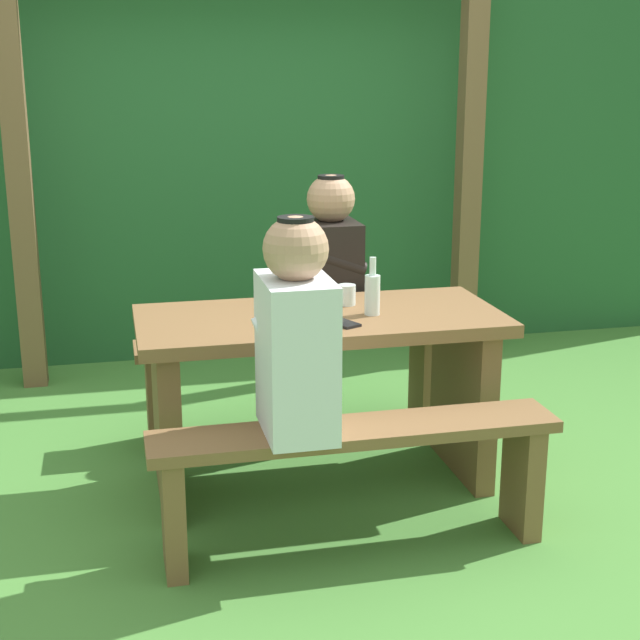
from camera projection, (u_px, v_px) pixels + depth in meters
ground_plane at (320, 483)px, 3.73m from camera, size 12.00×12.00×0.00m
hedge_backdrop at (234, 151)px, 5.64m from camera, size 6.40×1.08×2.25m
pergola_post_left at (20, 190)px, 4.62m from camera, size 0.12×0.12×2.06m
pergola_post_right at (468, 177)px, 5.14m from camera, size 0.12×0.12×2.06m
picnic_table at (320, 369)px, 3.60m from camera, size 1.40×0.64×0.71m
bench_near at (356, 462)px, 3.13m from camera, size 1.40×0.24×0.46m
bench_far at (293, 365)px, 4.15m from camera, size 1.40×0.24×0.46m
person_white_shirt at (296, 335)px, 2.97m from camera, size 0.25×0.35×0.72m
person_black_coat at (331, 263)px, 4.06m from camera, size 0.25×0.35×0.72m
drinking_glass at (347, 295)px, 3.67m from camera, size 0.07×0.07×0.08m
bottle_left at (316, 289)px, 3.57m from camera, size 0.06×0.06×0.23m
bottle_right at (372, 293)px, 3.52m from camera, size 0.06×0.06×0.22m
cell_phone at (342, 323)px, 3.40m from camera, size 0.12×0.16×0.01m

